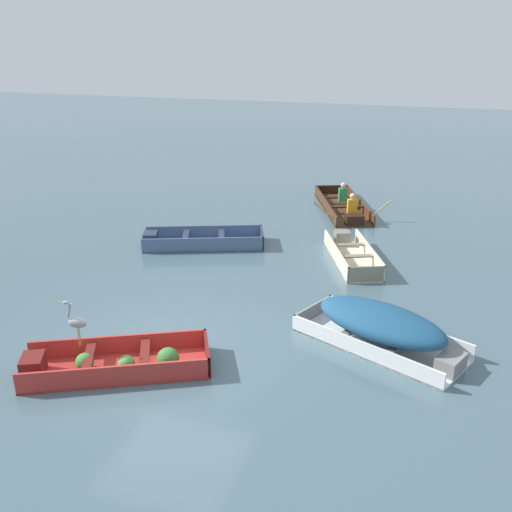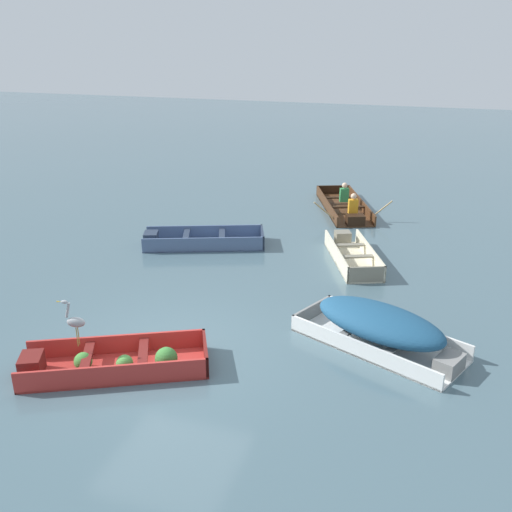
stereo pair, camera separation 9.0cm
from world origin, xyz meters
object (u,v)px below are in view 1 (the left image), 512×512
Objects in this scene: skiff_slate_blue_near_moored at (198,241)px; skiff_white_far_moored at (382,325)px; rowboat_dark_varnish_with_crew at (344,206)px; dinghy_red_foreground at (116,363)px; heron_on_dinghy at (76,321)px; skiff_cream_mid_moored at (351,254)px.

skiff_white_far_moored is at bearing -36.35° from skiff_slate_blue_near_moored.
skiff_slate_blue_near_moored is at bearing -126.30° from rowboat_dark_varnish_with_crew.
skiff_slate_blue_near_moored is at bearing 100.28° from dinghy_red_foreground.
heron_on_dinghy is at bearing -172.59° from dinghy_red_foreground.
heron_on_dinghy is at bearing -154.33° from skiff_white_far_moored.
dinghy_red_foreground is 1.14× the size of skiff_cream_mid_moored.
skiff_cream_mid_moored is at bearing 106.08° from skiff_white_far_moored.
skiff_slate_blue_near_moored is 1.02× the size of skiff_white_far_moored.
skiff_cream_mid_moored is at bearing 60.62° from heron_on_dinghy.
skiff_slate_blue_near_moored is at bearing -176.93° from skiff_cream_mid_moored.
dinghy_red_foreground is 0.97m from heron_on_dinghy.
skiff_white_far_moored is (5.33, -3.92, 0.29)m from skiff_slate_blue_near_moored.
heron_on_dinghy is at bearing -119.38° from skiff_cream_mid_moored.
dinghy_red_foreground reaches higher than skiff_cream_mid_moored.
skiff_slate_blue_near_moored is 6.31m from heron_on_dinghy.
heron_on_dinghy reaches higher than dinghy_red_foreground.
skiff_cream_mid_moored reaches higher than skiff_slate_blue_near_moored.
heron_on_dinghy reaches higher than skiff_white_far_moored.
dinghy_red_foreground is at bearing -151.95° from skiff_white_far_moored.
skiff_white_far_moored is at bearing 28.05° from dinghy_red_foreground.
skiff_white_far_moored is at bearing 25.67° from heron_on_dinghy.
skiff_white_far_moored reaches higher than skiff_cream_mid_moored.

